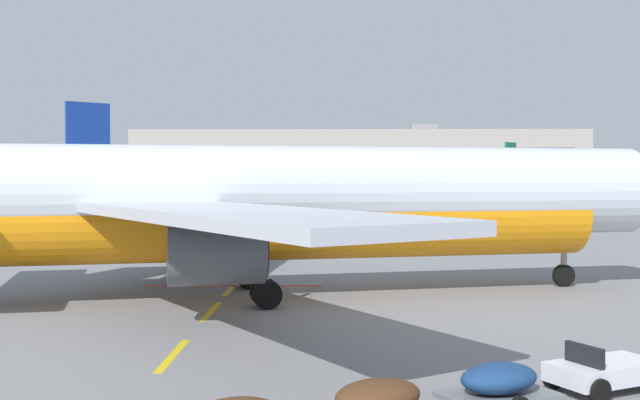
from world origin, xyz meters
The scene contains 7 objects.
ground centered at (40.00, 40.00, 0.00)m, with size 400.00×400.00×0.00m, color slate.
apron_paint_markings centered at (18.00, 35.81, 0.00)m, with size 8.00×92.01×0.01m.
airliner_foreground centered at (20.71, 19.11, 3.95)m, with size 34.50×33.67×12.20m.
airliner_mid_left centered at (9.86, 66.37, 3.75)m, with size 28.67×26.73×11.57m.
airliner_far_right centered at (41.19, 86.66, 3.07)m, with size 22.87×24.59×9.47m.
baggage_train centered at (24.66, 2.96, 0.53)m, with size 10.99×6.60×1.14m.
terminal_satellite centered at (28.79, 165.01, 7.40)m, with size 99.33×21.66×16.36m.
Camera 1 is at (22.35, -13.00, 5.01)m, focal length 43.90 mm.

